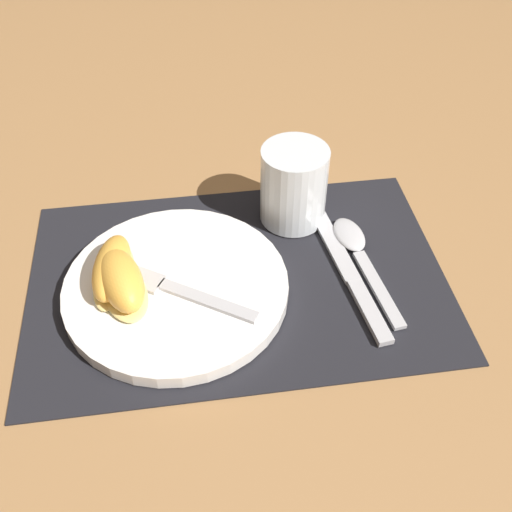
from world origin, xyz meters
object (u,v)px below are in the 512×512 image
object	(u,v)px
spoon	(357,248)
fork	(167,286)
citrus_wedge_1	(121,282)
citrus_wedge_0	(112,271)
juice_glass	(294,189)
knife	(348,272)
plate	(176,288)

from	to	relation	value
spoon	fork	world-z (taller)	fork
spoon	citrus_wedge_1	distance (m)	0.27
citrus_wedge_0	juice_glass	bearing A→B (deg)	23.91
spoon	citrus_wedge_1	xyz separation A→B (m)	(-0.27, -0.04, 0.03)
knife	citrus_wedge_1	bearing A→B (deg)	-177.96
knife	citrus_wedge_1	world-z (taller)	citrus_wedge_1
juice_glass	spoon	bearing A→B (deg)	-48.53
plate	citrus_wedge_1	distance (m)	0.06
plate	citrus_wedge_0	world-z (taller)	citrus_wedge_0
juice_glass	citrus_wedge_1	xyz separation A→B (m)	(-0.20, -0.11, -0.01)
plate	spoon	distance (m)	0.21
fork	citrus_wedge_1	size ratio (longest dim) A/B	1.60
plate	fork	distance (m)	0.02
fork	knife	bearing A→B (deg)	2.03
spoon	fork	xyz separation A→B (m)	(-0.22, -0.04, 0.01)
plate	citrus_wedge_0	distance (m)	0.07
plate	fork	xyz separation A→B (m)	(-0.01, -0.01, 0.01)
citrus_wedge_1	juice_glass	bearing A→B (deg)	29.41
fork	citrus_wedge_0	world-z (taller)	citrus_wedge_0
fork	citrus_wedge_0	size ratio (longest dim) A/B	1.61
citrus_wedge_0	citrus_wedge_1	world-z (taller)	citrus_wedge_1
citrus_wedge_1	plate	bearing A→B (deg)	7.21
spoon	juice_glass	bearing A→B (deg)	131.47
plate	juice_glass	distance (m)	0.19
knife	citrus_wedge_0	xyz separation A→B (m)	(-0.26, 0.01, 0.03)
juice_glass	knife	size ratio (longest dim) A/B	0.44
fork	citrus_wedge_1	world-z (taller)	citrus_wedge_1
juice_glass	knife	distance (m)	0.12
plate	juice_glass	xyz separation A→B (m)	(0.15, 0.11, 0.03)
juice_glass	fork	xyz separation A→B (m)	(-0.16, -0.11, -0.02)
plate	knife	distance (m)	0.19
juice_glass	fork	bearing A→B (deg)	-144.44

